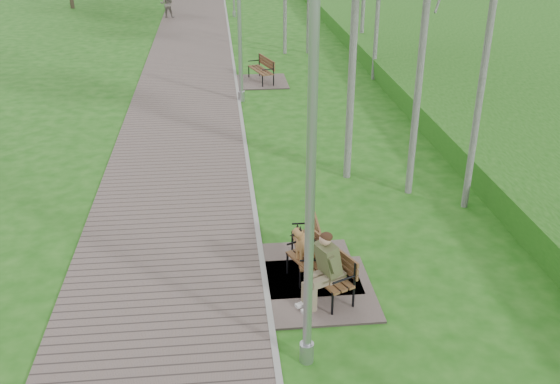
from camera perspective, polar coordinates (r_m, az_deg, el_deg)
The scene contains 9 objects.
walkway at distance 25.26m, azimuth -8.30°, elevation 11.35°, with size 3.50×67.00×0.04m, color #705F5A.
kerb at distance 25.25m, azimuth -4.25°, elevation 11.55°, with size 0.10×67.00×0.05m, color #999993.
embankment at distance 26.96m, azimuth 22.76°, elevation 10.51°, with size 14.00×70.00×1.60m, color #4A912F.
bench_main at distance 10.54m, azimuth 3.40°, elevation -7.25°, with size 1.78×1.98×1.56m.
bench_second at distance 11.30m, azimuth 2.49°, elevation -6.27°, with size 1.67×1.85×1.02m.
bench_third at distance 22.76m, azimuth -1.74°, elevation 10.49°, with size 1.78×1.97×1.09m.
lamp_post_near at distance 8.00m, azimuth 2.77°, elevation -1.28°, with size 0.21×0.21×5.43m.
lamp_post_second at distance 20.06m, azimuth -3.74°, elevation 15.51°, with size 0.22×0.22×5.64m.
pedestrian_far at distance 35.67m, azimuth -10.30°, elevation 16.58°, with size 0.74×0.57×1.51m, color gray.
Camera 1 is at (-0.67, -2.98, 6.16)m, focal length 40.00 mm.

